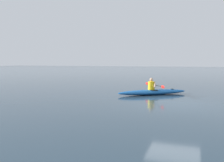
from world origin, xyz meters
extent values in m
plane|color=#283D4C|center=(0.00, 0.00, 0.00)|extent=(160.00, 160.00, 0.00)
ellipsoid|color=#1959A5|center=(1.50, -2.56, 0.16)|extent=(3.96, 3.15, 0.31)
torus|color=black|center=(1.47, -2.58, 0.29)|extent=(0.86, 0.86, 0.04)
cylinder|color=black|center=(0.44, -3.34, 0.30)|extent=(0.18, 0.18, 0.02)
cylinder|color=yellow|center=(1.58, -2.50, 0.56)|extent=(0.39, 0.39, 0.49)
sphere|color=tan|center=(1.58, -2.50, 0.91)|extent=(0.21, 0.21, 0.21)
cylinder|color=black|center=(1.42, -2.62, 0.58)|extent=(1.26, 1.70, 0.03)
ellipsoid|color=red|center=(2.03, -3.46, 0.58)|extent=(0.27, 0.35, 0.17)
ellipsoid|color=red|center=(0.80, -1.78, 0.58)|extent=(0.27, 0.35, 0.17)
cylinder|color=tan|center=(1.69, -2.79, 0.61)|extent=(0.30, 0.21, 0.34)
cylinder|color=tan|center=(1.34, -2.31, 0.61)|extent=(0.15, 0.32, 0.34)
camera|label=1|loc=(-1.02, 11.74, 2.01)|focal=38.44mm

